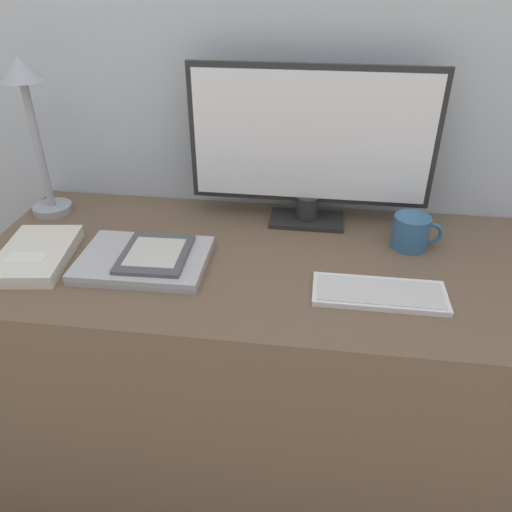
{
  "coord_description": "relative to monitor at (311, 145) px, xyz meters",
  "views": [
    {
      "loc": [
        0.11,
        -0.74,
        1.35
      ],
      "look_at": [
        -0.01,
        0.16,
        0.79
      ],
      "focal_mm": 35.0,
      "sensor_mm": 36.0,
      "label": 1
    }
  ],
  "objects": [
    {
      "name": "monitor",
      "position": [
        0.0,
        0.0,
        0.0
      ],
      "size": [
        0.61,
        0.11,
        0.4
      ],
      "color": "#262626",
      "rests_on": "desk"
    },
    {
      "name": "desk_lamp",
      "position": [
        -0.7,
        -0.04,
        0.06
      ],
      "size": [
        0.11,
        0.11,
        0.41
      ],
      "color": "#999EA8",
      "rests_on": "desk"
    },
    {
      "name": "ereader",
      "position": [
        -0.33,
        -0.26,
        -0.18
      ],
      "size": [
        0.16,
        0.18,
        0.01
      ],
      "color": "#4C4C51",
      "rests_on": "laptop"
    },
    {
      "name": "notebook",
      "position": [
        -0.61,
        -0.28,
        -0.2
      ],
      "size": [
        0.19,
        0.26,
        0.03
      ],
      "color": "silver",
      "rests_on": "desk"
    },
    {
      "name": "desk",
      "position": [
        -0.09,
        -0.21,
        -0.58
      ],
      "size": [
        1.37,
        0.6,
        0.73
      ],
      "color": "brown",
      "rests_on": "ground_plane"
    },
    {
      "name": "wall_back",
      "position": [
        -0.09,
        0.12,
        0.25
      ],
      "size": [
        3.6,
        0.05,
        2.4
      ],
      "color": "#B2BCC6",
      "rests_on": "ground_plane"
    },
    {
      "name": "coffee_mug",
      "position": [
        0.26,
        -0.1,
        -0.17
      ],
      "size": [
        0.12,
        0.09,
        0.08
      ],
      "color": "#336089",
      "rests_on": "desk"
    },
    {
      "name": "laptop",
      "position": [
        -0.36,
        -0.27,
        -0.2
      ],
      "size": [
        0.29,
        0.22,
        0.02
      ],
      "color": "#A3A3A8",
      "rests_on": "desk"
    },
    {
      "name": "keyboard",
      "position": [
        0.17,
        -0.32,
        -0.21
      ],
      "size": [
        0.28,
        0.11,
        0.01
      ],
      "color": "silver",
      "rests_on": "desk"
    }
  ]
}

